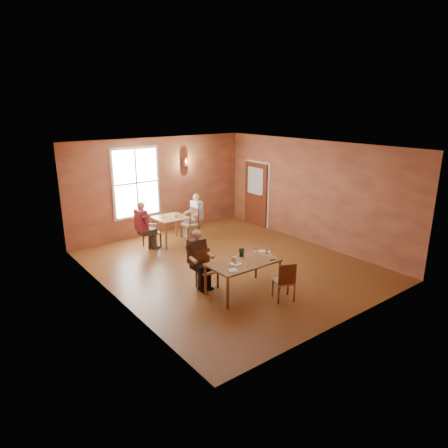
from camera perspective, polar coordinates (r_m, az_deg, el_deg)
ground at (r=10.24m, az=0.68°, el=-5.89°), size 6.00×7.00×0.01m
wall_back at (r=12.63m, az=-9.17°, el=5.38°), size 6.00×0.04×3.00m
wall_front at (r=7.45m, az=17.59°, el=-3.18°), size 6.00×0.04×3.00m
wall_left at (r=8.32m, az=-15.77°, el=-0.95°), size 0.04×7.00×3.00m
wall_right at (r=11.80m, az=12.29°, el=4.42°), size 0.04×7.00×3.00m
ceiling at (r=9.50m, az=0.75°, el=11.06°), size 6.00×7.00×0.04m
window at (r=12.20m, az=-12.42°, el=5.76°), size 1.36×0.10×1.96m
door at (r=13.42m, az=4.54°, el=4.24°), size 0.12×1.04×2.10m
wall_sconce at (r=12.88m, az=-5.55°, el=8.88°), size 0.16×0.16×0.28m
main_table at (r=8.71m, az=2.74°, el=-7.54°), size 1.52×0.86×0.71m
chair_diner_main at (r=8.88m, az=-2.46°, el=-6.56°), size 0.38×0.38×0.86m
diner_main at (r=8.78m, az=-2.37°, el=-5.39°), size 0.51×0.51×1.27m
chair_empty at (r=8.45m, az=8.52°, el=-8.00°), size 0.50×0.50×0.86m
plate_food at (r=8.42m, az=1.72°, el=-5.66°), size 0.32×0.32×0.03m
sandwich at (r=8.51m, az=1.41°, el=-5.14°), size 0.11×0.11×0.10m
goblet_a at (r=8.86m, az=4.47°, el=-4.04°), size 0.09×0.09×0.18m
goblet_b at (r=8.82m, az=6.26°, el=-4.13°), size 0.10×0.10×0.19m
menu_stand at (r=8.81m, az=2.52°, el=-4.10°), size 0.11×0.06×0.18m
knife at (r=8.37m, az=3.61°, el=-5.92°), size 0.19×0.09×0.00m
napkin at (r=8.14m, az=1.28°, el=-6.58°), size 0.22×0.22×0.01m
side_plate at (r=9.17m, az=5.42°, el=-3.88°), size 0.20×0.20×0.01m
sunglasses at (r=8.70m, az=6.96°, el=-5.08°), size 0.12×0.04×0.01m
second_table at (r=11.87m, az=-7.53°, el=-0.83°), size 0.88×0.88×0.78m
chair_diner_white at (r=12.16m, az=-4.90°, el=0.08°), size 0.41×0.41×0.94m
diner_white at (r=12.13m, az=-4.80°, el=0.90°), size 0.51×0.51×1.29m
chair_diner_maroon at (r=11.55m, az=-10.33°, el=-1.10°), size 0.40×0.40×0.91m
diner_maroon at (r=11.48m, az=-10.52°, el=-0.08°), size 0.54×0.54×1.35m
cup_a at (r=11.75m, az=-6.92°, el=1.26°), size 0.14×0.14×0.10m
cup_b at (r=11.77m, az=-8.70°, el=1.17°), size 0.09×0.09×0.09m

